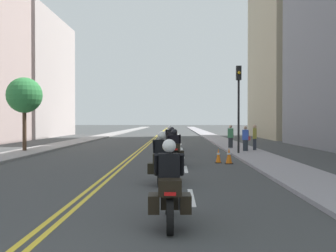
{
  "coord_description": "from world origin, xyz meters",
  "views": [
    {
      "loc": [
        2.37,
        -2.41,
        1.96
      ],
      "look_at": [
        1.94,
        19.46,
        1.67
      ],
      "focal_mm": 43.63,
      "sensor_mm": 36.0,
      "label": 1
    }
  ],
  "objects_px": {
    "motorcycle_1": "(161,162)",
    "pedestrian_0": "(246,139)",
    "traffic_cone_0": "(218,156)",
    "motorcycle_3": "(172,144)",
    "street_tree_0": "(24,96)",
    "traffic_cone_1": "(229,156)",
    "motorcycle_2": "(174,151)",
    "pedestrian_1": "(231,137)",
    "traffic_light_near": "(239,94)",
    "motorcycle_0": "(169,191)",
    "pedestrian_2": "(255,138)",
    "motorcycle_4": "(169,140)"
  },
  "relations": [
    {
      "from": "motorcycle_2",
      "to": "motorcycle_4",
      "type": "height_order",
      "value": "motorcycle_4"
    },
    {
      "from": "motorcycle_0",
      "to": "pedestrian_0",
      "type": "relative_size",
      "value": 1.31
    },
    {
      "from": "motorcycle_4",
      "to": "traffic_cone_1",
      "type": "bearing_deg",
      "value": -69.81
    },
    {
      "from": "motorcycle_0",
      "to": "pedestrian_0",
      "type": "distance_m",
      "value": 17.8
    },
    {
      "from": "pedestrian_2",
      "to": "traffic_light_near",
      "type": "bearing_deg",
      "value": 164.56
    },
    {
      "from": "motorcycle_3",
      "to": "pedestrian_0",
      "type": "bearing_deg",
      "value": 22.38
    },
    {
      "from": "motorcycle_1",
      "to": "motorcycle_2",
      "type": "bearing_deg",
      "value": 87.52
    },
    {
      "from": "motorcycle_0",
      "to": "traffic_light_near",
      "type": "relative_size",
      "value": 0.42
    },
    {
      "from": "motorcycle_1",
      "to": "street_tree_0",
      "type": "height_order",
      "value": "street_tree_0"
    },
    {
      "from": "motorcycle_0",
      "to": "pedestrian_1",
      "type": "height_order",
      "value": "pedestrian_1"
    },
    {
      "from": "street_tree_0",
      "to": "pedestrian_0",
      "type": "bearing_deg",
      "value": -0.41
    },
    {
      "from": "traffic_light_near",
      "to": "street_tree_0",
      "type": "height_order",
      "value": "traffic_light_near"
    },
    {
      "from": "motorcycle_1",
      "to": "pedestrian_2",
      "type": "bearing_deg",
      "value": 69.22
    },
    {
      "from": "traffic_cone_0",
      "to": "motorcycle_3",
      "type": "bearing_deg",
      "value": 118.57
    },
    {
      "from": "motorcycle_1",
      "to": "pedestrian_0",
      "type": "height_order",
      "value": "pedestrian_0"
    },
    {
      "from": "motorcycle_2",
      "to": "pedestrian_2",
      "type": "xyz_separation_m",
      "value": [
        5.01,
        7.81,
        0.24
      ]
    },
    {
      "from": "motorcycle_1",
      "to": "motorcycle_3",
      "type": "xyz_separation_m",
      "value": [
        0.23,
        10.19,
        -0.01
      ]
    },
    {
      "from": "motorcycle_3",
      "to": "street_tree_0",
      "type": "distance_m",
      "value": 9.77
    },
    {
      "from": "pedestrian_0",
      "to": "pedestrian_1",
      "type": "xyz_separation_m",
      "value": [
        -0.52,
        2.96,
        0.01
      ]
    },
    {
      "from": "pedestrian_0",
      "to": "motorcycle_3",
      "type": "bearing_deg",
      "value": -137.63
    },
    {
      "from": "traffic_cone_1",
      "to": "motorcycle_1",
      "type": "bearing_deg",
      "value": -116.16
    },
    {
      "from": "motorcycle_4",
      "to": "traffic_cone_0",
      "type": "distance_m",
      "value": 9.07
    },
    {
      "from": "motorcycle_0",
      "to": "motorcycle_3",
      "type": "height_order",
      "value": "motorcycle_0"
    },
    {
      "from": "traffic_cone_1",
      "to": "motorcycle_3",
      "type": "bearing_deg",
      "value": 121.09
    },
    {
      "from": "motorcycle_0",
      "to": "pedestrian_1",
      "type": "relative_size",
      "value": 1.3
    },
    {
      "from": "pedestrian_2",
      "to": "street_tree_0",
      "type": "distance_m",
      "value": 14.54
    },
    {
      "from": "motorcycle_2",
      "to": "pedestrian_1",
      "type": "xyz_separation_m",
      "value": [
        3.79,
        9.98,
        0.21
      ]
    },
    {
      "from": "traffic_light_near",
      "to": "motorcycle_3",
      "type": "bearing_deg",
      "value": -175.29
    },
    {
      "from": "motorcycle_1",
      "to": "motorcycle_3",
      "type": "height_order",
      "value": "motorcycle_1"
    },
    {
      "from": "motorcycle_1",
      "to": "traffic_cone_1",
      "type": "relative_size",
      "value": 3.15
    },
    {
      "from": "traffic_cone_0",
      "to": "pedestrian_2",
      "type": "relative_size",
      "value": 0.39
    },
    {
      "from": "motorcycle_0",
      "to": "street_tree_0",
      "type": "height_order",
      "value": "street_tree_0"
    },
    {
      "from": "motorcycle_2",
      "to": "street_tree_0",
      "type": "height_order",
      "value": "street_tree_0"
    },
    {
      "from": "street_tree_0",
      "to": "traffic_cone_1",
      "type": "bearing_deg",
      "value": -28.64
    },
    {
      "from": "motorcycle_1",
      "to": "pedestrian_1",
      "type": "distance_m",
      "value": 15.68
    },
    {
      "from": "motorcycle_2",
      "to": "traffic_light_near",
      "type": "distance_m",
      "value": 7.07
    },
    {
      "from": "motorcycle_2",
      "to": "traffic_cone_0",
      "type": "relative_size",
      "value": 3.45
    },
    {
      "from": "traffic_cone_1",
      "to": "motorcycle_2",
      "type": "bearing_deg",
      "value": -164.2
    },
    {
      "from": "traffic_cone_1",
      "to": "street_tree_0",
      "type": "distance_m",
      "value": 13.75
    },
    {
      "from": "pedestrian_0",
      "to": "street_tree_0",
      "type": "xyz_separation_m",
      "value": [
        -13.58,
        0.1,
        2.66
      ]
    },
    {
      "from": "motorcycle_2",
      "to": "pedestrian_1",
      "type": "distance_m",
      "value": 10.68
    },
    {
      "from": "motorcycle_0",
      "to": "street_tree_0",
      "type": "xyz_separation_m",
      "value": [
        -9.22,
        17.35,
        2.85
      ]
    },
    {
      "from": "traffic_light_near",
      "to": "pedestrian_1",
      "type": "relative_size",
      "value": 3.05
    },
    {
      "from": "traffic_cone_0",
      "to": "pedestrian_1",
      "type": "bearing_deg",
      "value": 78.84
    },
    {
      "from": "motorcycle_2",
      "to": "motorcycle_3",
      "type": "relative_size",
      "value": 1.04
    },
    {
      "from": "traffic_cone_1",
      "to": "street_tree_0",
      "type": "xyz_separation_m",
      "value": [
        -11.75,
        6.42,
        3.14
      ]
    },
    {
      "from": "pedestrian_2",
      "to": "motorcycle_3",
      "type": "bearing_deg",
      "value": 132.23
    },
    {
      "from": "pedestrian_2",
      "to": "street_tree_0",
      "type": "xyz_separation_m",
      "value": [
        -14.29,
        -0.69,
        2.61
      ]
    },
    {
      "from": "pedestrian_0",
      "to": "pedestrian_2",
      "type": "distance_m",
      "value": 1.06
    },
    {
      "from": "motorcycle_0",
      "to": "traffic_light_near",
      "type": "distance_m",
      "value": 16.28
    }
  ]
}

